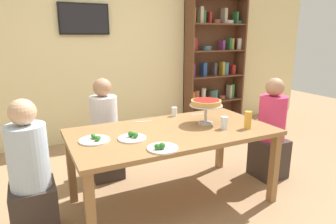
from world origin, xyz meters
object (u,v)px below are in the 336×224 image
Objects in this scene: dining_table at (173,138)px; salad_plate_spare at (162,148)px; diner_far_left at (105,136)px; cutlery_knife_near at (143,122)px; television at (84,19)px; diner_head_west at (31,181)px; water_glass_clear_far at (224,123)px; salad_plate_near_diner at (95,140)px; deep_dish_pizza_stand at (206,104)px; salad_plate_far_diner at (132,137)px; bookshelf at (214,62)px; cutlery_fork_near at (197,114)px; beer_glass_amber_tall at (248,120)px; diner_head_east at (271,136)px; water_glass_clear_near at (174,112)px.

salad_plate_spare is at bearing -126.96° from dining_table.
diner_far_left reaches higher than cutlery_knife_near.
television is 3.89× the size of cutlery_knife_near.
diner_head_west is 1.72m from water_glass_clear_far.
diner_head_west is 4.48× the size of salad_plate_near_diner.
diner_far_left reaches higher than water_glass_clear_far.
deep_dish_pizza_stand is 1.36× the size of salad_plate_far_diner.
salad_plate_far_diner is (-2.27, -2.08, -0.37)m from bookshelf.
salad_plate_near_diner is at bearing -0.09° from diner_head_west.
cutlery_fork_near reaches higher than dining_table.
deep_dish_pizza_stand is 1.81× the size of cutlery_knife_near.
dining_table is 1.63× the size of diner_head_west.
diner_head_west is at bearing 172.97° from water_glass_clear_far.
cutlery_knife_near is (0.18, -1.74, -1.07)m from television.
deep_dish_pizza_stand is 2.77× the size of water_glass_clear_far.
deep_dish_pizza_stand is 0.43m from beer_glass_amber_tall.
salad_plate_far_diner is at bearing -171.18° from dining_table.
beer_glass_amber_tall is (-0.59, -0.27, 0.33)m from diner_head_east.
water_glass_clear_near is (-0.42, 0.70, -0.03)m from beer_glass_amber_tall.
diner_far_left is at bearing -25.69° from diner_head_east.
dining_table is 0.72m from salad_plate_near_diner.
water_glass_clear_near reaches higher than salad_plate_near_diner.
beer_glass_amber_tall is at bearing 7.15° from salad_plate_spare.
diner_far_left is at bearing 97.03° from salad_plate_spare.
dining_table is 7.71× the size of salad_plate_spare.
dining_table is 0.48m from deep_dish_pizza_stand.
salad_plate_far_diner is 2.44× the size of water_glass_clear_near.
bookshelf reaches higher than salad_plate_spare.
diner_head_east reaches higher than water_glass_clear_far.
beer_glass_amber_tall is at bearing -23.81° from water_glass_clear_far.
cutlery_knife_near is (-0.54, 0.33, -0.20)m from deep_dish_pizza_stand.
diner_head_west reaches higher than salad_plate_spare.
diner_head_west is at bearing -179.48° from deep_dish_pizza_stand.
diner_head_west is 1.06m from salad_plate_spare.
diner_head_west is at bearing -0.75° from diner_head_east.
diner_far_left is 4.79× the size of salad_plate_far_diner.
diner_far_left is at bearing 135.53° from beer_glass_amber_tall.
diner_head_west is at bearing 155.99° from salad_plate_spare.
salad_plate_far_diner is at bearing -172.55° from deep_dish_pizza_stand.
dining_table is at bearing -119.28° from water_glass_clear_near.
television is 2.37m from salad_plate_near_diner.
water_glass_clear_near is 0.55× the size of cutlery_fork_near.
salad_plate_spare is at bearing -147.71° from deep_dish_pizza_stand.
salad_plate_near_diner reaches higher than dining_table.
diner_head_west is 1.16m from cutlery_knife_near.
cutlery_fork_near is 0.64m from cutlery_knife_near.
cutlery_fork_near is at bearing -64.78° from television.
salad_plate_far_diner is 0.88m from water_glass_clear_far.
deep_dish_pizza_stand is at bearing 68.64° from cutlery_fork_near.
deep_dish_pizza_stand is 1.81× the size of cutlery_fork_near.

